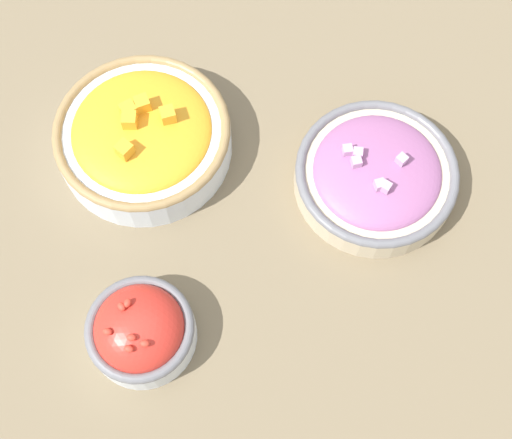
{
  "coord_description": "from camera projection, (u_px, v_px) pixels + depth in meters",
  "views": [
    {
      "loc": [
        -0.02,
        0.32,
        0.81
      ],
      "look_at": [
        0.0,
        0.0,
        0.03
      ],
      "focal_mm": 50.0,
      "sensor_mm": 36.0,
      "label": 1
    }
  ],
  "objects": [
    {
      "name": "bowl_cherry_tomatoes",
      "position": [
        140.0,
        330.0,
        0.8
      ],
      "size": [
        0.12,
        0.12,
        0.08
      ],
      "color": "silver",
      "rests_on": "ground_plane"
    },
    {
      "name": "bowl_red_onion",
      "position": [
        376.0,
        175.0,
        0.88
      ],
      "size": [
        0.2,
        0.2,
        0.06
      ],
      "color": "beige",
      "rests_on": "ground_plane"
    },
    {
      "name": "bowl_squash",
      "position": [
        143.0,
        136.0,
        0.89
      ],
      "size": [
        0.22,
        0.22,
        0.08
      ],
      "color": "silver",
      "rests_on": "ground_plane"
    },
    {
      "name": "ground_plane",
      "position": [
        256.0,
        229.0,
        0.88
      ],
      "size": [
        3.0,
        3.0,
        0.0
      ],
      "primitive_type": "plane",
      "color": "#75664C"
    }
  ]
}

